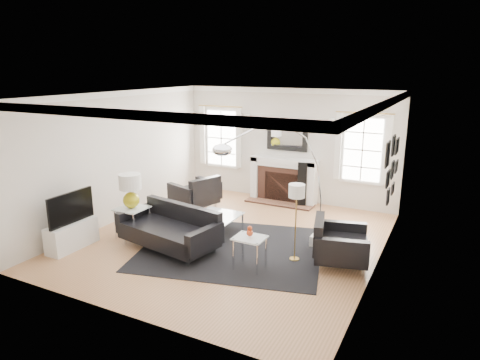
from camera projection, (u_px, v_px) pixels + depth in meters
The scene contains 25 objects.
floor at pixel (231, 239), 8.42m from camera, with size 6.00×6.00×0.00m, color #A57145.
back_wall at pixel (287, 145), 10.64m from camera, with size 5.50×0.04×2.80m, color silver.
front_wall at pixel (120, 219), 5.47m from camera, with size 5.50×0.04×2.80m, color silver.
left_wall at pixel (119, 157), 9.26m from camera, with size 0.04×6.00×2.80m, color silver.
right_wall at pixel (381, 189), 6.85m from camera, with size 0.04×6.00×2.80m, color silver.
ceiling at pixel (230, 95), 7.70m from camera, with size 5.50×6.00×0.02m, color white.
crown_molding at pixel (230, 98), 7.71m from camera, with size 5.50×6.00×0.12m, color white.
fireplace at pixel (283, 180), 10.68m from camera, with size 1.70×0.69×1.11m.
mantel_mirror at pixel (287, 136), 10.54m from camera, with size 1.05×0.07×0.75m.
window_left at pixel (222, 138), 11.39m from camera, with size 1.24×0.15×1.62m.
window_right at pixel (363, 150), 9.77m from camera, with size 1.24×0.15×1.62m.
gallery_wall at pixel (392, 164), 7.95m from camera, with size 0.04×1.73×1.29m.
tv_unit at pixel (72, 231), 7.94m from camera, with size 0.35×1.00×1.09m.
area_rug at pixel (232, 248), 7.98m from camera, with size 3.27×2.73×0.01m, color black.
sofa at pixel (171, 230), 7.97m from camera, with size 2.09×1.22×0.64m.
armchair_left at pixel (197, 194), 10.15m from camera, with size 1.14×1.21×0.67m.
armchair_right at pixel (337, 244), 7.26m from camera, with size 1.09×1.17×0.66m.
coffee_table at pixel (216, 217), 8.65m from camera, with size 0.87×0.87×0.39m.
side_table_left at pixel (132, 213), 8.40m from camera, with size 0.56×0.56×0.61m.
nesting_table at pixel (250, 244), 7.09m from camera, with size 0.51×0.43×0.56m.
gourd_lamp at pixel (130, 189), 8.27m from camera, with size 0.43×0.43×0.68m.
orange_vase at pixel (250, 232), 7.03m from camera, with size 0.11×0.11×0.18m.
arc_floor_lamp at pixel (274, 181), 7.63m from camera, with size 1.71×1.59×2.43m.
stick_floor_lamp at pixel (297, 195), 7.22m from camera, with size 0.28×0.28×1.38m.
speaker_tower at pixel (302, 184), 10.32m from camera, with size 0.22×0.22×1.09m, color black.
Camera 1 is at (3.72, -6.90, 3.29)m, focal length 32.00 mm.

